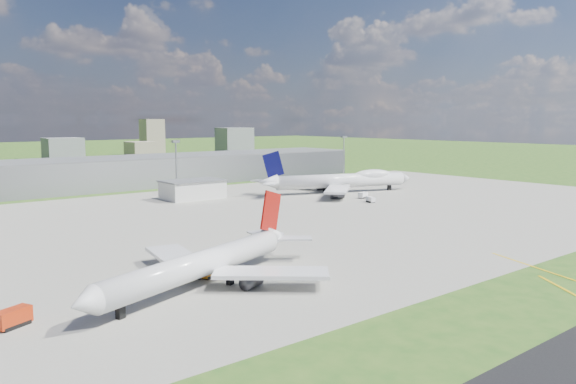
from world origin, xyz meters
TOP-DOWN VIEW (x-y plane):
  - ground at (0.00, 150.00)m, footprint 1400.00×1400.00m
  - apron at (10.00, 40.00)m, footprint 360.00×190.00m
  - terminal at (0.00, 165.00)m, footprint 300.00×42.00m
  - ops_building at (10.00, 100.00)m, footprint 26.00×16.00m
  - mast_center at (10.00, 115.00)m, footprint 3.50×2.00m
  - mast_east at (120.00, 115.00)m, footprint 3.50×2.00m
  - airliner_red_twin at (-54.57, -18.97)m, footprint 63.74×48.40m
  - airliner_blue_quad at (76.89, 73.25)m, footprint 78.46×60.06m
  - crash_tender at (-92.88, -19.25)m, footprint 6.66×4.93m
  - tug_yellow at (-51.47, -14.54)m, footprint 3.98×3.21m
  - van_white_near at (63.29, 41.54)m, footprint 3.31×5.15m
  - van_white_far at (70.61, 52.78)m, footprint 5.60×3.65m
  - bldg_c at (20.00, 310.00)m, footprint 26.00×20.00m
  - bldg_ce at (100.00, 350.00)m, footprint 22.00×24.00m
  - bldg_e at (180.00, 320.00)m, footprint 30.00×22.00m
  - bldg_tall_e at (140.00, 410.00)m, footprint 20.00×18.00m
  - tree_c at (-20.00, 280.00)m, footprint 8.10×8.10m
  - tree_e at (70.00, 275.00)m, footprint 7.65×7.65m
  - tree_far_e at (160.00, 285.00)m, footprint 6.30×6.30m

SIDE VIEW (x-z plane):
  - ground at x=0.00m, z-range 0.00..0.00m
  - apron at x=10.00m, z-range 0.00..0.08m
  - tug_yellow at x=-51.47m, z-range 0.04..1.78m
  - van_white_near at x=63.29m, z-range 0.01..2.46m
  - van_white_far at x=70.61m, z-range 0.01..2.65m
  - crash_tender at x=-92.88m, z-range 0.00..3.20m
  - ops_building at x=10.00m, z-range 0.00..8.00m
  - tree_far_e at x=160.00m, z-range 0.68..8.38m
  - airliner_red_twin at x=-54.57m, z-range -4.23..13.86m
  - tree_e at x=70.00m, z-range 0.84..10.19m
  - tree_c at x=-20.00m, z-range 0.89..10.79m
  - airliner_blue_quad at x=76.89m, z-range -4.69..16.42m
  - terminal at x=0.00m, z-range 0.00..15.00m
  - bldg_ce at x=100.00m, z-range 0.00..16.00m
  - bldg_c at x=20.00m, z-range 0.00..22.00m
  - bldg_e at x=180.00m, z-range 0.00..28.00m
  - mast_center at x=10.00m, z-range 4.76..30.66m
  - mast_east at x=120.00m, z-range 4.76..30.66m
  - bldg_tall_e at x=140.00m, z-range 0.00..36.00m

